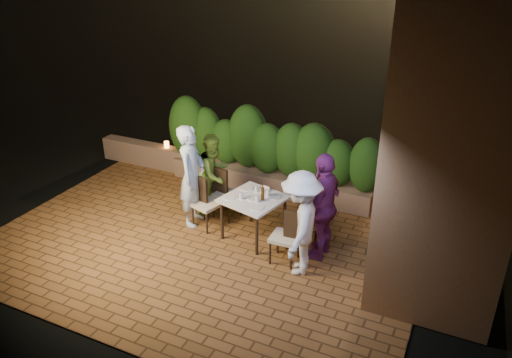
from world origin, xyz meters
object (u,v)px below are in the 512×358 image
Objects in this scene: dining_table at (253,218)px; chair_right_back at (302,224)px; bowl at (263,189)px; diner_purple at (324,206)px; diner_blue at (192,176)px; parapet_lamp at (167,145)px; diner_green at (214,174)px; beer_bottle at (263,192)px; chair_right_front at (285,236)px; chair_left_back at (227,194)px; diner_white at (301,224)px; chair_left_front at (207,203)px.

chair_right_back is (0.85, 0.03, 0.08)m from dining_table.
bowl is 1.22m from diner_purple.
diner_blue is 2.49m from parapet_lamp.
chair_right_back is 0.49× the size of diner_blue.
diner_blue is 1.21× the size of diner_green.
beer_bottle reaches higher than chair_right_back.
diner_purple reaches higher than chair_right_front.
diner_green is at bearing -4.59° from chair_right_back.
dining_table is 0.51× the size of diner_purple.
chair_right_front reaches higher than parapet_lamp.
chair_left_back is at bearing 171.77° from bowl.
diner_white reaches higher than dining_table.
bowl is 3.29m from parapet_lamp.
chair_left_front is 0.56× the size of diner_white.
parapet_lamp is at bearing 154.19° from bowl.
chair_right_back is at bearing -105.25° from chair_right_front.
chair_right_front is 0.50× the size of diner_blue.
beer_bottle is 1.09m from chair_left_back.
beer_bottle is at bearing -1.44° from dining_table.
chair_right_back is at bearing -19.72° from bowl.
diner_purple is at bearing -0.43° from beer_bottle.
chair_left_front is at bearing -178.04° from dining_table.
diner_blue is (-1.92, 0.44, 0.46)m from chair_right_front.
chair_right_back reaches higher than dining_table.
chair_right_front is at bearing -113.30° from diner_blue.
diner_purple is (2.24, -0.54, 0.12)m from diner_green.
diner_purple is (1.20, -0.01, 0.50)m from dining_table.
chair_left_front is at bearing -41.16° from parapet_lamp.
diner_purple reaches higher than chair_right_back.
parapet_lamp is (-3.66, 2.18, 0.12)m from chair_right_front.
chair_right_back is 1.98m from diner_green.
chair_left_front is 1.67m from chair_right_front.
chair_right_front is 0.75m from diner_purple.
diner_white reaches higher than chair_right_front.
chair_right_front is at bearing -110.19° from diner_green.
chair_right_back is 0.60× the size of diner_green.
bowl is 0.21× the size of chair_right_front.
parapet_lamp is (-2.18, 1.32, 0.11)m from chair_left_back.
beer_bottle is 0.81m from chair_right_back.
diner_purple reaches higher than chair_left_back.
dining_table is 6.45× the size of parapet_lamp.
chair_right_front is 4.26m from parapet_lamp.
diner_white is (1.77, -1.00, 0.36)m from chair_left_back.
dining_table is 1.00× the size of chair_right_back.
dining_table is 4.82× the size of bowl.
chair_right_front is (1.62, -0.40, -0.01)m from chair_left_front.
diner_green reaches higher than chair_left_back.
chair_left_back is at bearing -3.96° from chair_right_back.
diner_white is (0.87, -0.56, -0.07)m from beer_bottle.
chair_right_front is at bearing -36.63° from beer_bottle.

